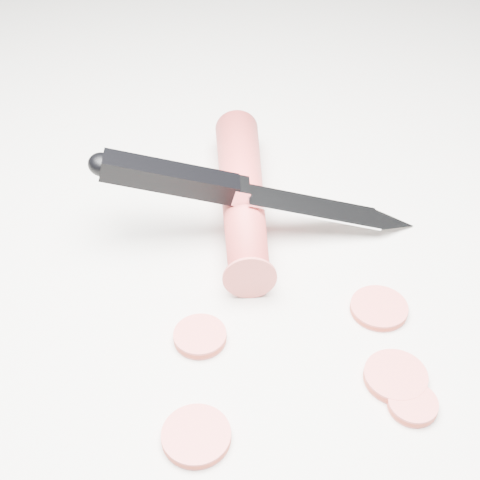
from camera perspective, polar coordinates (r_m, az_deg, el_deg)
name	(u,v)px	position (r m, az deg, el deg)	size (l,w,h in m)	color
ground	(254,272)	(0.47, 1.16, -2.76)	(2.40, 2.40, 0.00)	beige
carrot	(242,193)	(0.51, 0.19, 4.02)	(0.03, 0.03, 0.19)	red
carrot_slice_0	(413,404)	(0.41, 14.52, -13.42)	(0.03, 0.03, 0.01)	#CE4F49
carrot_slice_1	(395,377)	(0.42, 13.13, -11.29)	(0.04, 0.04, 0.01)	#CE4F49
carrot_slice_2	(196,436)	(0.39, -3.76, -16.34)	(0.04, 0.04, 0.01)	#CE4F49
carrot_slice_3	(200,336)	(0.43, -3.43, -8.21)	(0.03, 0.03, 0.01)	#CE4F49
carrot_slice_4	(379,308)	(0.46, 11.77, -5.71)	(0.04, 0.04, 0.01)	#CE4F49
kitchen_knife	(259,191)	(0.48, 1.64, 4.22)	(0.24, 0.09, 0.07)	silver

